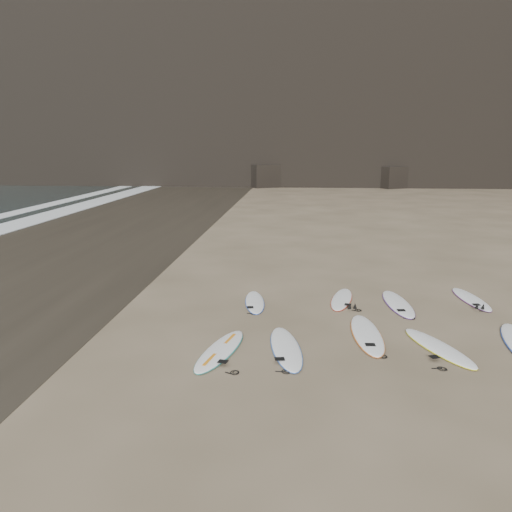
% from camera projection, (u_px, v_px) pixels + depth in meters
% --- Properties ---
extents(ground, '(240.00, 240.00, 0.00)m').
position_uv_depth(ground, '(380.00, 341.00, 12.01)').
color(ground, '#897559').
rests_on(ground, ground).
extents(wet_sand, '(12.00, 200.00, 0.01)m').
position_uv_depth(wet_sand, '(57.00, 248.00, 22.79)').
color(wet_sand, '#383026').
rests_on(wet_sand, ground).
extents(surfboard_0, '(1.17, 2.62, 0.09)m').
position_uv_depth(surfboard_0, '(220.00, 350.00, 11.36)').
color(surfboard_0, white).
rests_on(surfboard_0, ground).
extents(surfboard_1, '(1.05, 2.69, 0.09)m').
position_uv_depth(surfboard_1, '(286.00, 347.00, 11.50)').
color(surfboard_1, white).
rests_on(surfboard_1, ground).
extents(surfboard_2, '(0.77, 2.81, 0.10)m').
position_uv_depth(surfboard_2, '(367.00, 334.00, 12.32)').
color(surfboard_2, white).
rests_on(surfboard_2, ground).
extents(surfboard_3, '(1.49, 2.54, 0.09)m').
position_uv_depth(surfboard_3, '(439.00, 347.00, 11.53)').
color(surfboard_3, white).
rests_on(surfboard_3, ground).
extents(surfboard_5, '(0.81, 2.28, 0.08)m').
position_uv_depth(surfboard_5, '(255.00, 302.00, 14.88)').
color(surfboard_5, white).
rests_on(surfboard_5, ground).
extents(surfboard_6, '(1.00, 2.38, 0.08)m').
position_uv_depth(surfboard_6, '(342.00, 299.00, 15.15)').
color(surfboard_6, white).
rests_on(surfboard_6, ground).
extents(surfboard_7, '(0.82, 2.68, 0.10)m').
position_uv_depth(surfboard_7, '(398.00, 303.00, 14.70)').
color(surfboard_7, white).
rests_on(surfboard_7, ground).
extents(surfboard_8, '(0.82, 2.44, 0.09)m').
position_uv_depth(surfboard_8, '(471.00, 299.00, 15.15)').
color(surfboard_8, white).
rests_on(surfboard_8, ground).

